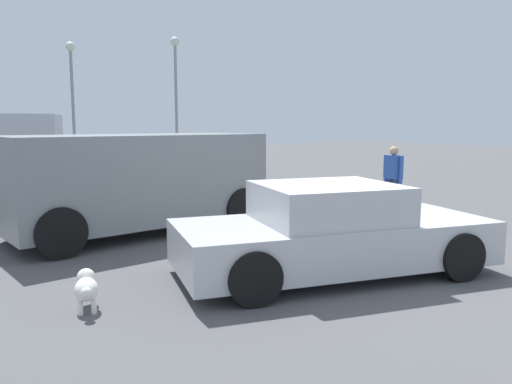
% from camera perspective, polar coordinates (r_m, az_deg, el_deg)
% --- Properties ---
extents(ground_plane, '(80.00, 80.00, 0.00)m').
position_cam_1_polar(ground_plane, '(7.37, 10.64, -8.46)').
color(ground_plane, '#515154').
extents(sedan_foreground, '(4.54, 2.64, 1.24)m').
position_cam_1_polar(sedan_foreground, '(6.92, 8.62, -4.57)').
color(sedan_foreground, '#B7BABF').
rests_on(sedan_foreground, ground_plane).
extents(dog, '(0.33, 0.62, 0.41)m').
position_cam_1_polar(dog, '(5.93, -18.73, -10.20)').
color(dog, white).
rests_on(dog, ground_plane).
extents(suv_dark, '(4.93, 2.60, 1.85)m').
position_cam_1_polar(suv_dark, '(9.58, -13.25, 1.40)').
color(suv_dark, gray).
rests_on(suv_dark, ground_plane).
extents(pedestrian, '(0.26, 0.57, 1.53)m').
position_cam_1_polar(pedestrian, '(12.18, 15.33, 2.08)').
color(pedestrian, navy).
rests_on(pedestrian, ground_plane).
extents(light_post_near, '(0.44, 0.44, 5.82)m').
position_cam_1_polar(light_post_near, '(25.37, -20.20, 11.67)').
color(light_post_near, gray).
rests_on(light_post_near, ground_plane).
extents(light_post_mid, '(0.44, 0.44, 6.18)m').
position_cam_1_polar(light_post_mid, '(25.03, -9.12, 12.59)').
color(light_post_mid, gray).
rests_on(light_post_mid, ground_plane).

